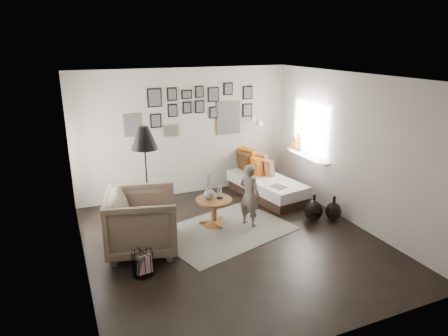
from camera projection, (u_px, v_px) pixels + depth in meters
name	position (u px, v px, depth m)	size (l,w,h in m)	color
ground	(233.00, 242.00, 6.44)	(4.80, 4.80, 0.00)	black
wall_back	(185.00, 133.00, 8.14)	(4.50, 4.50, 0.00)	#AEA498
wall_front	(335.00, 232.00, 3.94)	(4.50, 4.50, 0.00)	#AEA498
wall_left	(77.00, 185.00, 5.20)	(4.80, 4.80, 0.00)	#AEA498
wall_right	(352.00, 150.00, 6.89)	(4.80, 4.80, 0.00)	#AEA498
ceiling	(235.00, 78.00, 5.64)	(4.80, 4.80, 0.00)	white
door_left	(75.00, 176.00, 6.33)	(0.00, 2.14, 2.14)	white
window_right	(303.00, 152.00, 8.14)	(0.15, 1.32, 1.30)	white
gallery_wall	(198.00, 111.00, 8.10)	(2.74, 0.03, 1.08)	brown
wall_sconce	(259.00, 122.00, 8.44)	(0.18, 0.36, 0.16)	white
rug	(225.00, 231.00, 6.80)	(2.17, 1.52, 0.01)	beige
pedestal_table	(214.00, 213.00, 6.95)	(0.63, 0.63, 0.49)	brown
vase	(209.00, 192.00, 6.82)	(0.18, 0.18, 0.45)	black
candles	(220.00, 192.00, 6.88)	(0.11, 0.11, 0.23)	black
daybed	(265.00, 183.00, 8.29)	(1.08, 1.94, 0.89)	black
magazine_on_daybed	(278.00, 187.00, 7.67)	(0.20, 0.27, 0.01)	black
armchair	(143.00, 222.00, 6.05)	(1.02, 1.05, 0.96)	#715E4C
armchair_cushion	(144.00, 220.00, 6.10)	(0.43, 0.43, 0.11)	silver
floor_lamp	(144.00, 142.00, 6.29)	(0.43, 0.43, 1.83)	black
magazine_basket	(143.00, 263.00, 5.49)	(0.36, 0.36, 0.36)	black
demijohn_large	(313.00, 211.00, 7.15)	(0.33, 0.33, 0.50)	black
demijohn_small	(333.00, 211.00, 7.18)	(0.29, 0.29, 0.45)	black
child	(250.00, 195.00, 6.86)	(0.41, 0.27, 1.12)	#63574E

